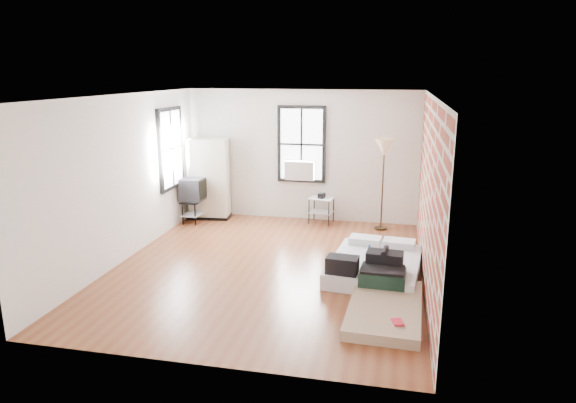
% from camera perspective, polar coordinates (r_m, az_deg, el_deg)
% --- Properties ---
extents(ground, '(6.00, 6.00, 0.00)m').
position_cam_1_polar(ground, '(8.60, -2.22, -7.30)').
color(ground, brown).
rests_on(ground, ground).
extents(room_shell, '(5.02, 6.02, 2.80)m').
position_cam_1_polar(room_shell, '(8.42, -0.20, 4.54)').
color(room_shell, silver).
rests_on(room_shell, ground).
extents(mattress_main, '(1.54, 1.97, 0.59)m').
position_cam_1_polar(mattress_main, '(8.38, 9.61, -6.89)').
color(mattress_main, white).
rests_on(mattress_main, ground).
extents(mattress_bare, '(1.02, 1.83, 0.39)m').
position_cam_1_polar(mattress_bare, '(7.27, 10.67, -10.73)').
color(mattress_bare, tan).
rests_on(mattress_bare, ground).
extents(wardrobe, '(0.93, 0.59, 1.75)m').
position_cam_1_polar(wardrobe, '(11.37, -8.77, 2.48)').
color(wardrobe, black).
rests_on(wardrobe, ground).
extents(side_table, '(0.56, 0.48, 0.66)m').
position_cam_1_polar(side_table, '(10.92, 3.73, -0.18)').
color(side_table, black).
rests_on(side_table, ground).
extents(floor_lamp, '(0.40, 0.40, 1.87)m').
position_cam_1_polar(floor_lamp, '(10.43, 10.64, 5.49)').
color(floor_lamp, black).
rests_on(floor_lamp, ground).
extents(tv_stand, '(0.50, 0.69, 0.96)m').
position_cam_1_polar(tv_stand, '(11.15, -10.44, 1.21)').
color(tv_stand, black).
rests_on(tv_stand, ground).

